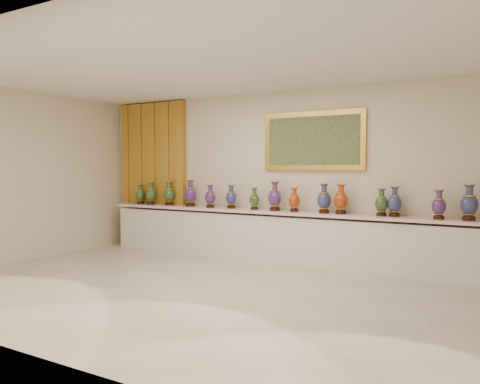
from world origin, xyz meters
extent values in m
plane|color=beige|center=(0.00, 0.00, 0.00)|extent=(8.00, 8.00, 0.00)
plane|color=beige|center=(0.00, 2.50, 1.50)|extent=(8.00, 0.00, 8.00)
plane|color=beige|center=(-4.00, 0.00, 1.50)|extent=(0.00, 5.00, 5.00)
plane|color=white|center=(0.00, 0.00, 3.00)|extent=(8.00, 8.00, 0.00)
cube|color=#BD8A28|center=(-3.03, 2.44, 1.50)|extent=(1.64, 0.14, 2.95)
cube|color=gold|center=(0.47, 2.46, 2.11)|extent=(1.80, 0.06, 1.00)
cube|color=#1A341E|center=(0.47, 2.42, 2.11)|extent=(1.62, 0.02, 0.82)
cube|color=white|center=(0.00, 2.27, 0.41)|extent=(7.20, 0.42, 0.81)
cube|color=#FFD6D9|center=(0.00, 2.25, 0.88)|extent=(7.28, 0.48, 0.05)
cylinder|color=black|center=(-3.24, 2.27, 0.92)|extent=(0.14, 0.14, 0.04)
cone|color=gold|center=(-3.24, 2.27, 0.96)|extent=(0.13, 0.13, 0.03)
ellipsoid|color=black|center=(-3.24, 2.27, 1.08)|extent=(0.20, 0.20, 0.24)
cylinder|color=gold|center=(-3.24, 2.27, 1.18)|extent=(0.13, 0.13, 0.01)
cylinder|color=black|center=(-3.24, 2.27, 1.23)|extent=(0.08, 0.08, 0.09)
cone|color=black|center=(-3.24, 2.27, 1.29)|extent=(0.13, 0.13, 0.03)
cylinder|color=gold|center=(-3.24, 2.27, 1.30)|extent=(0.13, 0.13, 0.01)
cylinder|color=black|center=(-2.93, 2.24, 0.92)|extent=(0.16, 0.16, 0.05)
cone|color=gold|center=(-2.93, 2.24, 0.97)|extent=(0.14, 0.14, 0.03)
ellipsoid|color=black|center=(-2.93, 2.24, 1.10)|extent=(0.23, 0.23, 0.27)
cylinder|color=gold|center=(-2.93, 2.24, 1.22)|extent=(0.15, 0.15, 0.01)
cylinder|color=black|center=(-2.93, 2.24, 1.28)|extent=(0.09, 0.09, 0.10)
cone|color=black|center=(-2.93, 2.24, 1.34)|extent=(0.15, 0.15, 0.04)
cylinder|color=gold|center=(-2.93, 2.24, 1.36)|extent=(0.15, 0.15, 0.01)
cylinder|color=black|center=(-2.50, 2.29, 0.92)|extent=(0.17, 0.17, 0.05)
cone|color=gold|center=(-2.50, 2.29, 0.98)|extent=(0.15, 0.15, 0.03)
ellipsoid|color=black|center=(-2.50, 2.29, 1.11)|extent=(0.24, 0.24, 0.28)
cylinder|color=gold|center=(-2.50, 2.29, 1.23)|extent=(0.15, 0.15, 0.01)
cylinder|color=black|center=(-2.50, 2.29, 1.29)|extent=(0.09, 0.09, 0.10)
cone|color=black|center=(-2.50, 2.29, 1.36)|extent=(0.15, 0.15, 0.04)
cylinder|color=gold|center=(-2.50, 2.29, 1.37)|extent=(0.16, 0.16, 0.01)
cylinder|color=black|center=(-1.96, 2.27, 0.93)|extent=(0.18, 0.18, 0.05)
cone|color=gold|center=(-1.96, 2.27, 0.98)|extent=(0.16, 0.16, 0.03)
ellipsoid|color=#1D0A45|center=(-1.96, 2.27, 1.12)|extent=(0.31, 0.31, 0.30)
cylinder|color=gold|center=(-1.96, 2.27, 1.25)|extent=(0.16, 0.16, 0.01)
cylinder|color=#1D0A45|center=(-1.96, 2.27, 1.32)|extent=(0.10, 0.10, 0.11)
cone|color=#1D0A45|center=(-1.96, 2.27, 1.39)|extent=(0.16, 0.16, 0.04)
cylinder|color=gold|center=(-1.96, 2.27, 1.41)|extent=(0.17, 0.17, 0.01)
cylinder|color=black|center=(-1.47, 2.22, 0.92)|extent=(0.15, 0.15, 0.04)
cone|color=gold|center=(-1.47, 2.22, 0.97)|extent=(0.13, 0.13, 0.03)
ellipsoid|color=#1D0A45|center=(-1.47, 2.22, 1.09)|extent=(0.26, 0.26, 0.25)
cylinder|color=gold|center=(-1.47, 2.22, 1.20)|extent=(0.14, 0.14, 0.01)
cylinder|color=#1D0A45|center=(-1.47, 2.22, 1.25)|extent=(0.08, 0.08, 0.09)
cone|color=#1D0A45|center=(-1.47, 2.22, 1.31)|extent=(0.14, 0.14, 0.03)
cylinder|color=gold|center=(-1.47, 2.22, 1.33)|extent=(0.14, 0.14, 0.01)
cylinder|color=black|center=(-1.05, 2.28, 0.92)|extent=(0.15, 0.15, 0.04)
cone|color=gold|center=(-1.05, 2.28, 0.97)|extent=(0.13, 0.13, 0.03)
ellipsoid|color=#0E113C|center=(-1.05, 2.28, 1.09)|extent=(0.25, 0.25, 0.25)
cylinder|color=gold|center=(-1.05, 2.28, 1.20)|extent=(0.14, 0.14, 0.01)
cylinder|color=#0E113C|center=(-1.05, 2.28, 1.25)|extent=(0.08, 0.08, 0.09)
cone|color=#0E113C|center=(-1.05, 2.28, 1.31)|extent=(0.14, 0.14, 0.03)
cylinder|color=gold|center=(-1.05, 2.28, 1.33)|extent=(0.14, 0.14, 0.01)
cylinder|color=black|center=(-0.56, 2.27, 0.92)|extent=(0.14, 0.14, 0.04)
cone|color=gold|center=(-0.56, 2.27, 0.96)|extent=(0.12, 0.12, 0.03)
ellipsoid|color=black|center=(-0.56, 2.27, 1.07)|extent=(0.23, 0.23, 0.23)
cylinder|color=gold|center=(-0.56, 2.27, 1.17)|extent=(0.12, 0.12, 0.01)
cylinder|color=black|center=(-0.56, 2.27, 1.22)|extent=(0.07, 0.07, 0.08)
cone|color=black|center=(-0.56, 2.27, 1.27)|extent=(0.12, 0.12, 0.03)
cylinder|color=gold|center=(-0.56, 2.27, 1.29)|extent=(0.13, 0.13, 0.01)
cylinder|color=black|center=(-0.15, 2.25, 0.93)|extent=(0.18, 0.18, 0.05)
cone|color=gold|center=(-0.15, 2.25, 0.98)|extent=(0.16, 0.16, 0.03)
ellipsoid|color=#1D0A45|center=(-0.15, 2.25, 1.12)|extent=(0.26, 0.26, 0.30)
cylinder|color=gold|center=(-0.15, 2.25, 1.25)|extent=(0.16, 0.16, 0.01)
cylinder|color=#1D0A45|center=(-0.15, 2.25, 1.31)|extent=(0.09, 0.09, 0.11)
cone|color=#1D0A45|center=(-0.15, 2.25, 1.39)|extent=(0.16, 0.16, 0.04)
cylinder|color=gold|center=(-0.15, 2.25, 1.40)|extent=(0.17, 0.17, 0.01)
cylinder|color=black|center=(0.21, 2.26, 0.92)|extent=(0.15, 0.15, 0.04)
cone|color=gold|center=(0.21, 2.26, 0.97)|extent=(0.13, 0.13, 0.03)
ellipsoid|color=#800403|center=(0.21, 2.26, 1.08)|extent=(0.24, 0.24, 0.24)
cylinder|color=gold|center=(0.21, 2.26, 1.18)|extent=(0.13, 0.13, 0.01)
cylinder|color=#800403|center=(0.21, 2.26, 1.23)|extent=(0.08, 0.08, 0.09)
cone|color=#800403|center=(0.21, 2.26, 1.29)|extent=(0.13, 0.13, 0.03)
cylinder|color=gold|center=(0.21, 2.26, 1.31)|extent=(0.13, 0.13, 0.01)
cylinder|color=black|center=(0.74, 2.25, 0.92)|extent=(0.17, 0.17, 0.05)
cone|color=gold|center=(0.74, 2.25, 0.98)|extent=(0.15, 0.15, 0.03)
ellipsoid|color=#0E113C|center=(0.74, 2.25, 1.11)|extent=(0.24, 0.24, 0.28)
cylinder|color=gold|center=(0.74, 2.25, 1.23)|extent=(0.16, 0.16, 0.01)
cylinder|color=#0E113C|center=(0.74, 2.25, 1.30)|extent=(0.09, 0.09, 0.10)
cone|color=#0E113C|center=(0.74, 2.25, 1.37)|extent=(0.16, 0.16, 0.04)
cylinder|color=gold|center=(0.74, 2.25, 1.39)|extent=(0.16, 0.16, 0.01)
cylinder|color=black|center=(1.03, 2.26, 0.92)|extent=(0.17, 0.17, 0.05)
cone|color=gold|center=(1.03, 2.26, 0.98)|extent=(0.15, 0.15, 0.03)
ellipsoid|color=#800403|center=(1.03, 2.26, 1.11)|extent=(0.26, 0.26, 0.28)
cylinder|color=gold|center=(1.03, 2.26, 1.23)|extent=(0.16, 0.16, 0.01)
cylinder|color=#800403|center=(1.03, 2.26, 1.29)|extent=(0.09, 0.09, 0.10)
cone|color=#800403|center=(1.03, 2.26, 1.36)|extent=(0.16, 0.16, 0.04)
cylinder|color=gold|center=(1.03, 2.26, 1.38)|extent=(0.16, 0.16, 0.01)
cylinder|color=black|center=(1.67, 2.27, 0.92)|extent=(0.15, 0.15, 0.04)
cone|color=gold|center=(1.67, 2.27, 0.97)|extent=(0.13, 0.13, 0.03)
ellipsoid|color=black|center=(1.67, 2.27, 1.09)|extent=(0.20, 0.20, 0.25)
cylinder|color=gold|center=(1.67, 2.27, 1.19)|extent=(0.14, 0.14, 0.01)
cylinder|color=black|center=(1.67, 2.27, 1.25)|extent=(0.08, 0.08, 0.09)
cone|color=black|center=(1.67, 2.27, 1.31)|extent=(0.14, 0.14, 0.03)
cylinder|color=gold|center=(1.67, 2.27, 1.33)|extent=(0.14, 0.14, 0.01)
cylinder|color=black|center=(1.87, 2.28, 0.92)|extent=(0.16, 0.16, 0.05)
cone|color=gold|center=(1.87, 2.28, 0.97)|extent=(0.14, 0.14, 0.03)
ellipsoid|color=#0E113C|center=(1.87, 2.28, 1.10)|extent=(0.25, 0.25, 0.27)
cylinder|color=gold|center=(1.87, 2.28, 1.22)|extent=(0.15, 0.15, 0.01)
cylinder|color=#0E113C|center=(1.87, 2.28, 1.28)|extent=(0.09, 0.09, 0.10)
cone|color=#0E113C|center=(1.87, 2.28, 1.34)|extent=(0.15, 0.15, 0.04)
cylinder|color=gold|center=(1.87, 2.28, 1.36)|extent=(0.15, 0.15, 0.01)
cylinder|color=black|center=(2.50, 2.22, 0.92)|extent=(0.15, 0.15, 0.04)
cone|color=gold|center=(2.50, 2.22, 0.97)|extent=(0.13, 0.13, 0.03)
ellipsoid|color=#1D0A45|center=(2.50, 2.22, 1.09)|extent=(0.21, 0.21, 0.25)
cylinder|color=gold|center=(2.50, 2.22, 1.20)|extent=(0.14, 0.14, 0.01)
cylinder|color=#1D0A45|center=(2.50, 2.22, 1.25)|extent=(0.08, 0.08, 0.09)
cone|color=#1D0A45|center=(2.50, 2.22, 1.31)|extent=(0.14, 0.14, 0.03)
cylinder|color=gold|center=(2.50, 2.22, 1.33)|extent=(0.14, 0.14, 0.01)
cylinder|color=black|center=(2.89, 2.24, 0.93)|extent=(0.18, 0.18, 0.05)
cone|color=gold|center=(2.89, 2.24, 0.98)|extent=(0.16, 0.16, 0.03)
ellipsoid|color=#0E113C|center=(2.89, 2.24, 1.13)|extent=(0.25, 0.25, 0.30)
cylinder|color=gold|center=(2.89, 2.24, 1.25)|extent=(0.16, 0.16, 0.01)
cylinder|color=#0E113C|center=(2.89, 2.24, 1.32)|extent=(0.10, 0.10, 0.11)
cone|color=#0E113C|center=(2.89, 2.24, 1.39)|extent=(0.16, 0.16, 0.04)
cylinder|color=gold|center=(2.89, 2.24, 1.41)|extent=(0.17, 0.17, 0.01)
cube|color=white|center=(-0.64, 2.13, 0.90)|extent=(0.10, 0.06, 0.00)
camera|label=1|loc=(3.35, -5.09, 1.65)|focal=35.00mm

